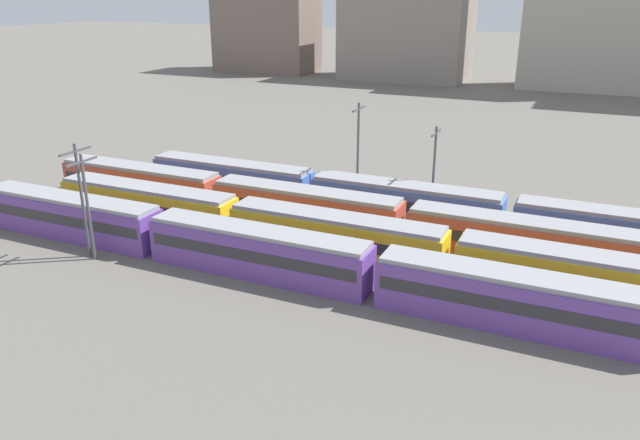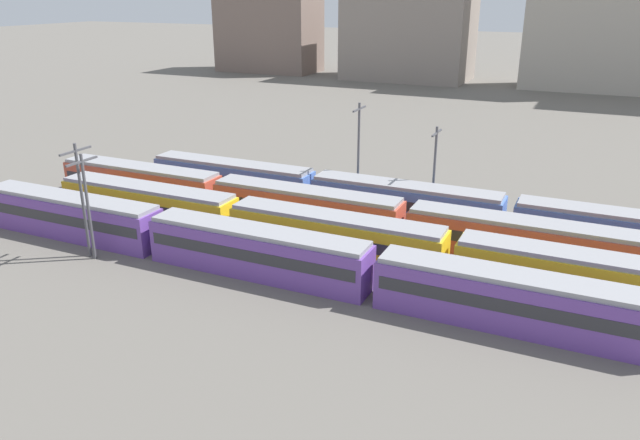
% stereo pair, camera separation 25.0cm
% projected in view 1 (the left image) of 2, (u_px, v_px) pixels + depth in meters
% --- Properties ---
extents(ground_plane, '(600.00, 600.00, 0.00)m').
position_uv_depth(ground_plane, '(175.00, 217.00, 59.35)').
color(ground_plane, '#666059').
extents(train_track_0, '(55.80, 3.06, 3.75)m').
position_uv_depth(train_track_0, '(258.00, 251.00, 46.70)').
color(train_track_0, '#6B429E').
rests_on(train_track_0, ground_plane).
extents(train_track_3, '(93.60, 3.06, 3.75)m').
position_uv_depth(train_track_3, '(628.00, 234.00, 50.07)').
color(train_track_3, '#4C70BC').
rests_on(train_track_3, ground_plane).
extents(catenary_pole_0, '(0.24, 3.20, 9.46)m').
position_uv_depth(catenary_pole_0, '(82.00, 195.00, 48.70)').
color(catenary_pole_0, '#4C4C51').
rests_on(catenary_pole_0, ground_plane).
extents(catenary_pole_1, '(0.24, 3.20, 10.36)m').
position_uv_depth(catenary_pole_1, '(358.00, 150.00, 60.77)').
color(catenary_pole_1, '#4C4C51').
rests_on(catenary_pole_1, ground_plane).
extents(catenary_pole_2, '(0.24, 3.20, 8.77)m').
position_uv_depth(catenary_pole_2, '(87.00, 202.00, 48.29)').
color(catenary_pole_2, '#4C4C51').
rests_on(catenary_pole_2, ground_plane).
extents(catenary_pole_3, '(0.24, 3.20, 8.76)m').
position_uv_depth(catenary_pole_3, '(434.00, 167.00, 57.90)').
color(catenary_pole_3, '#4C4C51').
rests_on(catenary_pole_3, ground_plane).
extents(distant_building_0, '(25.96, 13.86, 22.63)m').
position_uv_depth(distant_building_0, '(266.00, 27.00, 161.90)').
color(distant_building_0, '#7A665B').
rests_on(distant_building_0, ground_plane).
extents(distant_building_1, '(29.20, 18.25, 22.30)m').
position_uv_depth(distant_building_1, '(407.00, 32.00, 147.13)').
color(distant_building_1, gray).
rests_on(distant_building_1, ground_plane).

